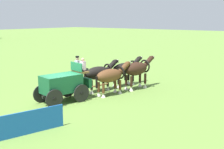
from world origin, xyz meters
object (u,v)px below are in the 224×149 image
Objects in this scene: draft_horse_rear_near at (99,73)px; draft_horse_rear_off at (111,76)px; show_wagon at (64,83)px; draft_horse_lead_near at (125,69)px; draft_horse_lead_off at (137,69)px.

draft_horse_rear_near is 1.30m from draft_horse_rear_off.
draft_horse_rear_off is (-0.23, -1.28, 0.00)m from draft_horse_rear_near.
show_wagon is 3.45m from draft_horse_rear_off.
draft_horse_lead_near is at bearing 16.44° from draft_horse_rear_off.
draft_horse_rear_near is at bearing 143.26° from draft_horse_lead_off.
draft_horse_lead_off is (2.55, -0.45, 0.15)m from draft_horse_rear_off.
show_wagon is 6.02m from draft_horse_lead_off.
draft_horse_lead_off is (2.32, -1.73, 0.15)m from draft_horse_rear_near.
draft_horse_lead_near is 1.31m from draft_horse_lead_off.
draft_horse_rear_near is at bearing 79.97° from draft_horse_rear_off.
draft_horse_rear_near is (3.45, 0.05, 0.12)m from show_wagon.
draft_horse_rear_off is at bearing -100.03° from draft_horse_rear_near.
draft_horse_rear_off is at bearing -163.56° from draft_horse_lead_near.
draft_horse_lead_near is (6.01, -0.41, 0.13)m from show_wagon.
show_wagon is at bearing 163.71° from draft_horse_lead_off.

